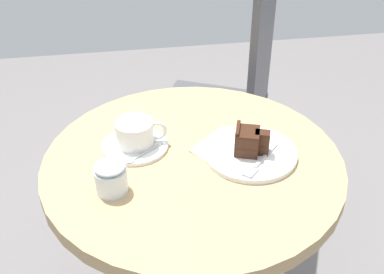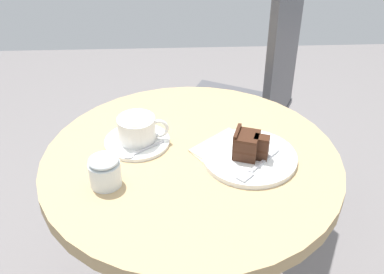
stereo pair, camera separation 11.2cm
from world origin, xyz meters
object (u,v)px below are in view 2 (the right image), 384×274
Objects in this scene: napkin at (233,153)px; sugar_pot at (105,170)px; coffee_cup at (137,129)px; teaspoon at (139,152)px; saucer at (137,141)px; cake_slice at (249,145)px; cafe_chair at (256,92)px; fork at (255,168)px; cake_plate at (250,157)px.

sugar_pot reaches higher than napkin.
coffee_cup reaches higher than teaspoon.
saucer is 1.83× the size of cake_slice.
saucer is 0.67m from cafe_chair.
cake_slice is 0.06m from fork.
cake_plate is 2.53× the size of cake_slice.
cake_slice is 0.39× the size of napkin.
sugar_pot is at bearing -112.00° from coffee_cup.
coffee_cup reaches higher than napkin.
coffee_cup is 0.27m from cake_plate.
cake_plate is 1.88× the size of fork.
cake_slice is 0.05m from napkin.
teaspoon is 0.27m from fork.
sugar_pot reaches higher than saucer.
sugar_pot reaches higher than coffee_cup.
fork is at bearing 16.00° from cafe_chair.
fork is at bearing -80.32° from cake_slice.
sugar_pot reaches higher than fork.
sugar_pot is at bearing -167.20° from cake_slice.
cake_plate is 0.23× the size of cafe_chair.
coffee_cup is at bearing -10.11° from cafe_chair.
cafe_chair reaches higher than coffee_cup.
cafe_chair reaches higher than teaspoon.
fork is at bearing 3.72° from sugar_pot.
cake_plate is 0.63m from cafe_chair.
teaspoon is (0.01, -0.05, 0.01)m from saucer.
sugar_pot is (-0.44, -0.67, 0.19)m from cafe_chair.
cake_plate is at bearing 12.97° from sugar_pot.
saucer is 0.04m from coffee_cup.
fork is at bearing -62.54° from napkin.
cake_slice is at bearing 14.38° from cafe_chair.
coffee_cup is 0.27m from cake_slice.
fork reaches higher than saucer.
cafe_chair reaches higher than cake_plate.
teaspoon is at bearing 173.72° from cake_slice.
cake_plate is (0.26, -0.08, -0.03)m from coffee_cup.
coffee_cup is 0.55× the size of napkin.
cake_slice reaches higher than sugar_pot.
coffee_cup is at bearing 162.97° from cake_plate.
cafe_chair is (0.12, 0.65, -0.17)m from fork.
cake_slice is at bearing -126.54° from fork.
coffee_cup is 0.06m from teaspoon.
saucer reaches higher than napkin.
teaspoon is at bearing 178.99° from napkin.
cake_slice is at bearing -17.78° from coffee_cup.
fork is 0.33m from sugar_pot.
saucer is 0.71× the size of napkin.
cake_plate is (0.25, -0.03, -0.01)m from teaspoon.
teaspoon is 1.08× the size of cake_slice.
teaspoon is 0.42× the size of napkin.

